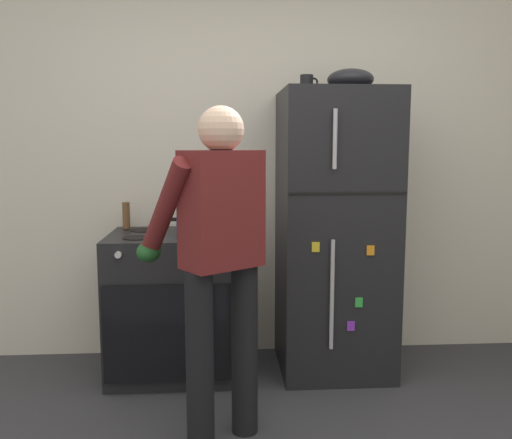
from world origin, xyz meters
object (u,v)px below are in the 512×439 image
stove_range (172,304)px  person_cook (218,247)px  pepper_mill (126,215)px  mixing_bowl (350,79)px  refrigerator (334,233)px  coffee_mug (307,83)px  red_pot (196,225)px

stove_range → person_cook: (0.29, -0.81, 0.51)m
pepper_mill → mixing_bowl: (1.40, -0.20, 0.85)m
refrigerator → stove_range: bearing=-179.4°
coffee_mug → red_pot: bearing=-171.7°
refrigerator → pepper_mill: (-1.32, 0.20, 0.10)m
refrigerator → stove_range: refrigerator is taller
refrigerator → coffee_mug: bearing=164.2°
stove_range → mixing_bowl: (1.10, 0.01, 1.38)m
refrigerator → red_pot: size_ratio=5.17×
coffee_mug → mixing_bowl: bearing=-11.0°
refrigerator → person_cook: (-0.73, -0.82, 0.07)m
person_cook → coffee_mug: coffee_mug is taller
red_pot → pepper_mill: pepper_mill is taller
refrigerator → mixing_bowl: size_ratio=6.23×
stove_range → pepper_mill: size_ratio=5.19×
refrigerator → coffee_mug: (-0.18, 0.05, 0.93)m
red_pot → mixing_bowl: 1.29m
pepper_mill → red_pot: bearing=-28.5°
person_cook → coffee_mug: 1.34m
red_pot → person_cook: bearing=-80.2°
refrigerator → person_cook: bearing=-131.4°
red_pot → pepper_mill: 0.52m
stove_range → coffee_mug: 1.60m
stove_range → red_pot: size_ratio=2.61×
coffee_mug → person_cook: bearing=-122.2°
stove_range → person_cook: bearing=-70.2°
red_pot → mixing_bowl: size_ratio=1.21×
pepper_mill → person_cook: bearing=-59.9°
person_cook → coffee_mug: (0.55, 0.87, 0.85)m
stove_range → mixing_bowl: size_ratio=3.15×
refrigerator → person_cook: size_ratio=1.10×
stove_range → pepper_mill: 0.65m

